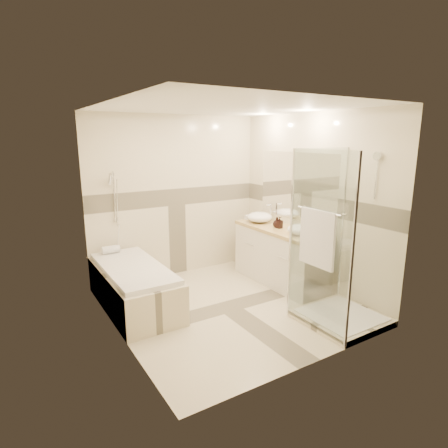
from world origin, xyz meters
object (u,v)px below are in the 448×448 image
vanity (280,256)px  vessel_sink_near (259,217)px  vessel_sink_far (301,230)px  amenity_bottle_b (277,222)px  bathtub (134,284)px  shower_enclosure (332,282)px  amenity_bottle_a (279,223)px

vanity → vessel_sink_near: size_ratio=4.05×
vessel_sink_far → vessel_sink_near: bearing=90.0°
vanity → vessel_sink_far: bearing=-92.7°
vessel_sink_near → amenity_bottle_b: bearing=-90.0°
vessel_sink_near → vessel_sink_far: bearing=-90.0°
bathtub → amenity_bottle_b: amenity_bottle_b is taller
vessel_sink_near → vanity: bearing=-87.7°
vanity → shower_enclosure: (-0.29, -1.27, 0.08)m
bathtub → vessel_sink_far: 2.35m
vessel_sink_far → amenity_bottle_a: (0.00, 0.45, 0.01)m
shower_enclosure → amenity_bottle_b: shower_enclosure is taller
bathtub → vessel_sink_near: bearing=4.2°
shower_enclosure → amenity_bottle_a: shower_enclosure is taller
amenity_bottle_a → bathtub: bearing=171.2°
bathtub → amenity_bottle_b: (2.13, -0.27, 0.62)m
amenity_bottle_a → vanity: bearing=-46.4°
shower_enclosure → amenity_bottle_a: size_ratio=11.82×
vessel_sink_far → bathtub: bearing=159.9°
vessel_sink_near → amenity_bottle_a: 0.48m
vessel_sink_far → amenity_bottle_b: (0.00, 0.51, 0.01)m
bathtub → vessel_sink_near: (2.13, 0.16, 0.62)m
bathtub → vanity: bearing=-9.2°
vessel_sink_near → amenity_bottle_a: size_ratio=2.32×
vessel_sink_far → amenity_bottle_a: size_ratio=2.13×
vessel_sink_near → vessel_sink_far: (0.00, -0.93, -0.01)m
amenity_bottle_a → amenity_bottle_b: (0.00, 0.06, -0.01)m
vanity → vessel_sink_far: size_ratio=4.41×
vessel_sink_far → amenity_bottle_a: amenity_bottle_a is taller
bathtub → shower_enclosure: (1.86, -1.62, 0.20)m
bathtub → amenity_bottle_a: bearing=-8.8°
amenity_bottle_a → amenity_bottle_b: 0.06m
bathtub → amenity_bottle_a: size_ratio=9.85×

